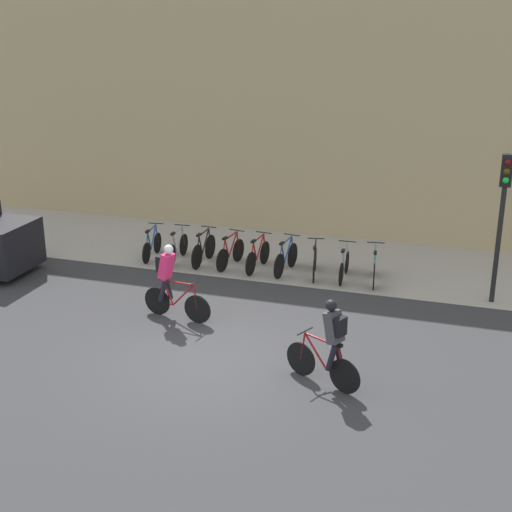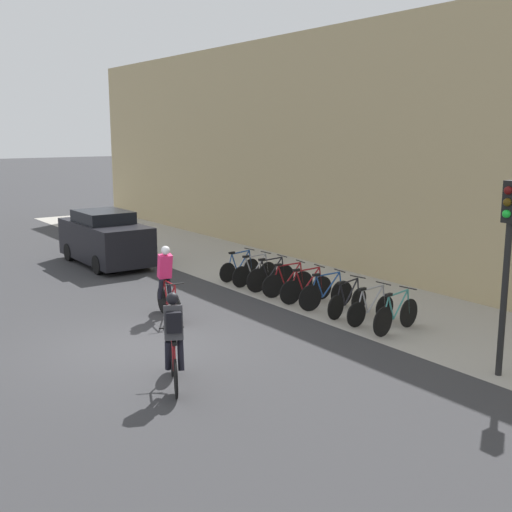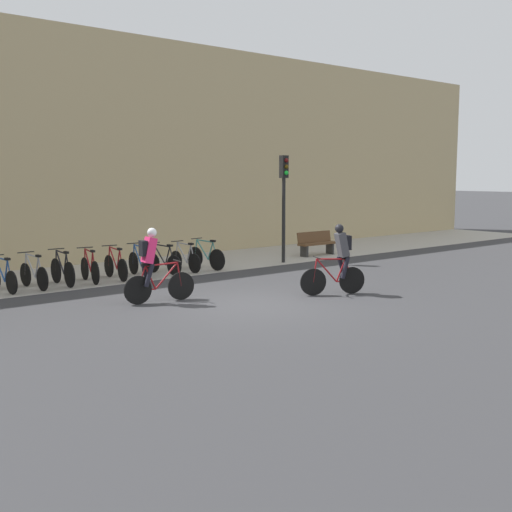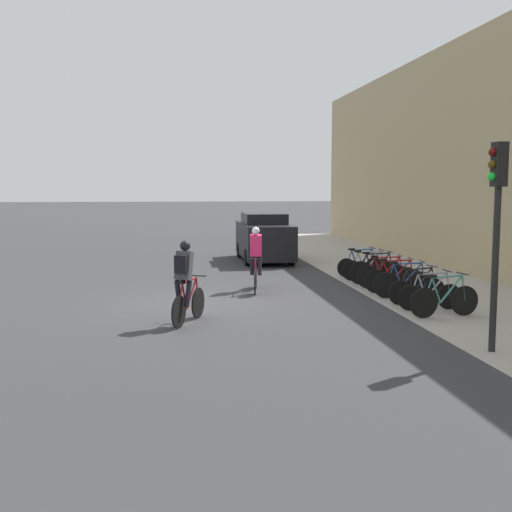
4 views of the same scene
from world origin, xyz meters
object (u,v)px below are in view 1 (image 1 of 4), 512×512
object	(u,v)px
cyclist_pink	(169,279)
parked_bike_4	(258,256)
parked_bike_2	(204,250)
parked_bike_0	(152,245)
parked_bike_5	(286,259)
parked_bike_1	(178,248)
cyclist_grey	(330,341)
parked_bike_7	(344,266)
parked_bike_6	(315,262)
parked_bike_3	(230,253)
traffic_light_pole	(503,202)
parked_bike_8	(374,268)

from	to	relation	value
cyclist_pink	parked_bike_4	bearing A→B (deg)	75.36
parked_bike_2	parked_bike_0	bearing A→B (deg)	-179.95
parked_bike_4	parked_bike_5	world-z (taller)	parked_bike_5
cyclist_pink	parked_bike_1	bearing A→B (deg)	111.27
cyclist_grey	parked_bike_0	size ratio (longest dim) A/B	1.14
parked_bike_4	parked_bike_7	size ratio (longest dim) A/B	1.05
cyclist_grey	parked_bike_6	distance (m)	5.99
cyclist_grey	parked_bike_7	xyz separation A→B (m)	(-0.84, 5.74, -0.57)
parked_bike_0	parked_bike_4	size ratio (longest dim) A/B	0.93
cyclist_pink	parked_bike_3	xyz separation A→B (m)	(0.16, 3.69, -0.55)
parked_bike_6	parked_bike_7	size ratio (longest dim) A/B	0.98
parked_bike_2	traffic_light_pole	bearing A→B (deg)	-3.24
parked_bike_5	parked_bike_3	bearing A→B (deg)	-180.00
parked_bike_0	parked_bike_7	world-z (taller)	same
traffic_light_pole	parked_bike_2	bearing A→B (deg)	176.76
parked_bike_0	parked_bike_5	xyz separation A→B (m)	(4.00, 0.00, 0.03)
parked_bike_3	traffic_light_pole	bearing A→B (deg)	-3.61
cyclist_grey	parked_bike_0	world-z (taller)	cyclist_grey
parked_bike_7	parked_bike_8	world-z (taller)	parked_bike_8
parked_bike_5	parked_bike_6	xyz separation A→B (m)	(0.80, -0.00, -0.02)
parked_bike_4	parked_bike_7	bearing A→B (deg)	-0.01
cyclist_pink	parked_bike_7	size ratio (longest dim) A/B	1.12
cyclist_grey	traffic_light_pole	size ratio (longest dim) A/B	0.49
parked_bike_8	parked_bike_6	bearing A→B (deg)	-179.99
cyclist_grey	parked_bike_3	world-z (taller)	cyclist_grey
parked_bike_4	parked_bike_0	bearing A→B (deg)	-180.00
parked_bike_6	parked_bike_7	bearing A→B (deg)	-0.03
cyclist_pink	traffic_light_pole	size ratio (longest dim) A/B	0.49
parked_bike_2	parked_bike_4	bearing A→B (deg)	-0.05
parked_bike_1	traffic_light_pole	distance (m)	8.84
parked_bike_2	parked_bike_4	size ratio (longest dim) A/B	0.99
parked_bike_1	parked_bike_5	bearing A→B (deg)	0.02
parked_bike_3	traffic_light_pole	xyz separation A→B (m)	(6.97, -0.44, 2.14)
parked_bike_0	parked_bike_3	xyz separation A→B (m)	(2.40, 0.00, 0.02)
parked_bike_0	parked_bike_7	xyz separation A→B (m)	(5.60, -0.00, 0.00)
parked_bike_4	cyclist_pink	bearing A→B (deg)	-104.64
parked_bike_5	parked_bike_7	bearing A→B (deg)	-0.04
parked_bike_0	parked_bike_5	world-z (taller)	parked_bike_5
parked_bike_1	parked_bike_6	size ratio (longest dim) A/B	1.07
parked_bike_0	parked_bike_2	world-z (taller)	parked_bike_2
parked_bike_0	parked_bike_8	distance (m)	6.40
parked_bike_0	parked_bike_4	xyz separation A→B (m)	(3.20, 0.00, 0.02)
parked_bike_2	parked_bike_8	distance (m)	4.80
parked_bike_6	parked_bike_5	bearing A→B (deg)	179.95
parked_bike_2	parked_bike_4	world-z (taller)	parked_bike_2
parked_bike_4	cyclist_grey	bearing A→B (deg)	-60.58
parked_bike_5	traffic_light_pole	xyz separation A→B (m)	(5.37, -0.44, 2.13)
parked_bike_0	parked_bike_5	bearing A→B (deg)	0.01
parked_bike_0	parked_bike_2	xyz separation A→B (m)	(1.60, 0.00, 0.03)
parked_bike_7	cyclist_pink	bearing A→B (deg)	-132.38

